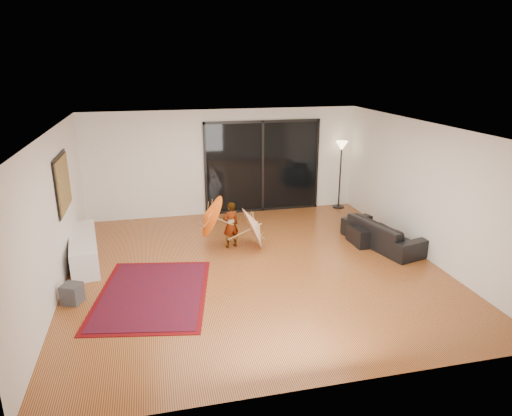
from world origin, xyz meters
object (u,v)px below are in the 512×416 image
object	(u,v)px
sofa	(383,233)
ottoman	(367,235)
media_console	(84,249)
child	(231,225)

from	to	relation	value
sofa	ottoman	distance (m)	0.35
media_console	ottoman	xyz separation A→B (m)	(5.93, -0.38, -0.08)
ottoman	child	xyz separation A→B (m)	(-2.95, 0.47, 0.31)
child	media_console	bearing A→B (deg)	-16.45
media_console	sofa	size ratio (longest dim) A/B	1.01
child	ottoman	bearing A→B (deg)	152.70
sofa	ottoman	bearing A→B (deg)	39.51
media_console	sofa	xyz separation A→B (m)	(6.20, -0.58, 0.01)
sofa	child	bearing A→B (deg)	63.69
media_console	ottoman	size ratio (longest dim) A/B	2.91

